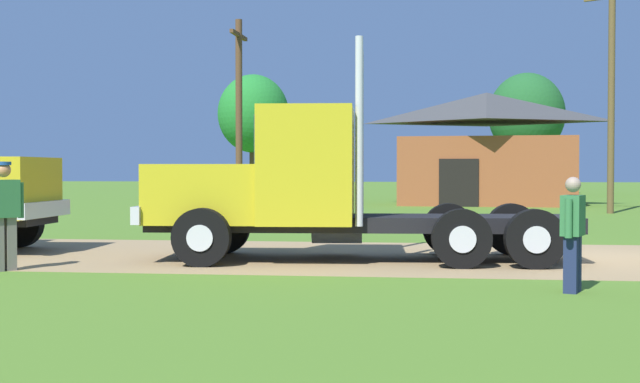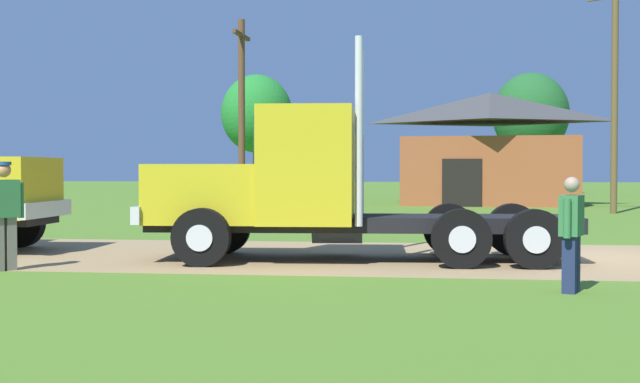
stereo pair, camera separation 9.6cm
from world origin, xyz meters
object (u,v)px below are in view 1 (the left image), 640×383
Objects in this scene: visitor_walking_mid at (4,210)px; utility_pole_far at (611,91)px; shed_building at (486,150)px; truck_foreground_white at (302,190)px; utility_pole_near at (239,111)px; visitor_by_barrel at (573,230)px.

visitor_walking_mid is 25.21m from utility_pole_far.
utility_pole_far is at bearing -61.12° from shed_building.
truck_foreground_white is 17.02m from utility_pole_near.
visitor_walking_mid is 0.21× the size of utility_pole_far.
visitor_by_barrel is 22.79m from utility_pole_far.
shed_building is at bearing 70.50° from visitor_walking_mid.
visitor_walking_mid is at bearing -109.50° from shed_building.
utility_pole_near reaches higher than shed_building.
visitor_walking_mid is at bearing -153.74° from truck_foreground_white.
visitor_by_barrel is 0.18× the size of shed_building.
shed_building is at bearing 88.27° from visitor_by_barrel.
shed_building reaches higher than visitor_walking_mid.
truck_foreground_white is 5.73m from visitor_by_barrel.
utility_pole_far is at bearing 76.86° from visitor_by_barrel.
shed_building is 8.98m from utility_pole_far.
shed_building reaches higher than truck_foreground_white.
utility_pole_near is at bearing 90.23° from visitor_walking_mid.
visitor_by_barrel is at bearing -40.34° from truck_foreground_white.
visitor_by_barrel is (9.07, -1.37, -0.16)m from visitor_walking_mid.
truck_foreground_white is at bearing -73.42° from utility_pole_near.
utility_pole_far is at bearing 55.33° from visitor_walking_mid.
truck_foreground_white is 0.92× the size of shed_building.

